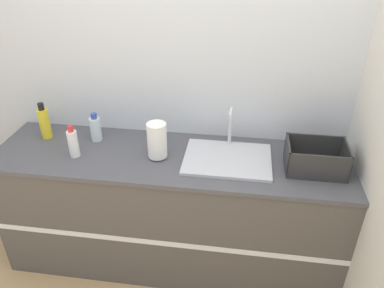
{
  "coord_description": "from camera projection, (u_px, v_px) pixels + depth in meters",
  "views": [
    {
      "loc": [
        0.44,
        -1.72,
        2.24
      ],
      "look_at": [
        0.15,
        0.29,
        1.04
      ],
      "focal_mm": 35.0,
      "sensor_mm": 36.0,
      "label": 1
    }
  ],
  "objects": [
    {
      "name": "wall_right",
      "position": [
        376.0,
        116.0,
        2.12
      ],
      "size": [
        0.06,
        2.64,
        2.6
      ],
      "color": "beige",
      "rests_on": "ground_plane"
    },
    {
      "name": "counter_cabinet",
      "position": [
        172.0,
        210.0,
        2.7
      ],
      "size": [
        2.37,
        0.66,
        0.92
      ],
      "color": "#514C47",
      "rests_on": "ground_plane"
    },
    {
      "name": "bottle_yellow",
      "position": [
        44.0,
        123.0,
        2.62
      ],
      "size": [
        0.07,
        0.07,
        0.26
      ],
      "color": "yellow",
      "rests_on": "counter_cabinet"
    },
    {
      "name": "bottle_white_spray",
      "position": [
        73.0,
        143.0,
        2.41
      ],
      "size": [
        0.07,
        0.07,
        0.22
      ],
      "color": "white",
      "rests_on": "counter_cabinet"
    },
    {
      "name": "wall_back",
      "position": [
        178.0,
        83.0,
        2.57
      ],
      "size": [
        4.75,
        0.06,
        2.6
      ],
      "color": "silver",
      "rests_on": "ground_plane"
    },
    {
      "name": "sink",
      "position": [
        228.0,
        158.0,
        2.41
      ],
      "size": [
        0.56,
        0.42,
        0.29
      ],
      "color": "silver",
      "rests_on": "counter_cabinet"
    },
    {
      "name": "paper_towel_roll",
      "position": [
        157.0,
        141.0,
        2.39
      ],
      "size": [
        0.13,
        0.13,
        0.24
      ],
      "color": "#4C4C51",
      "rests_on": "counter_cabinet"
    },
    {
      "name": "bottle_clear",
      "position": [
        96.0,
        128.0,
        2.6
      ],
      "size": [
        0.07,
        0.07,
        0.21
      ],
      "color": "silver",
      "rests_on": "counter_cabinet"
    },
    {
      "name": "dish_rack",
      "position": [
        315.0,
        160.0,
        2.29
      ],
      "size": [
        0.36,
        0.26,
        0.18
      ],
      "color": "#2D2D2D",
      "rests_on": "counter_cabinet"
    }
  ]
}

